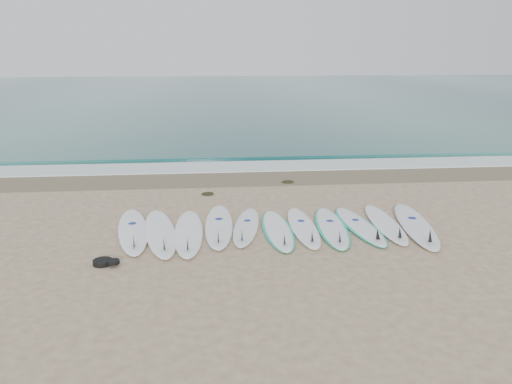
{
  "coord_description": "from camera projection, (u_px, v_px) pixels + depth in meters",
  "views": [
    {
      "loc": [
        -1.26,
        -9.34,
        3.46
      ],
      "look_at": [
        -0.27,
        1.32,
        0.4
      ],
      "focal_mm": 35.0,
      "sensor_mm": 36.0,
      "label": 1
    }
  ],
  "objects": [
    {
      "name": "wave_crest",
      "position": [
        248.0,
        156.0,
        16.69
      ],
      "size": [
        120.0,
        1.0,
        0.1
      ],
      "primitive_type": "cube",
      "color": "#245F5A",
      "rests_on": "ground"
    },
    {
      "name": "surfboard_10",
      "position": [
        416.0,
        225.0,
        10.01
      ],
      "size": [
        1.03,
        2.92,
        0.37
      ],
      "rotation": [
        0.0,
        0.0,
        -0.15
      ],
      "color": "white",
      "rests_on": "ground"
    },
    {
      "name": "foam_band",
      "position": [
        252.0,
        166.0,
        15.27
      ],
      "size": [
        120.0,
        1.4,
        0.04
      ],
      "primitive_type": "cube",
      "color": "silver",
      "rests_on": "ground"
    },
    {
      "name": "surfboard_2",
      "position": [
        189.0,
        233.0,
        9.62
      ],
      "size": [
        0.61,
        2.68,
        0.34
      ],
      "rotation": [
        0.0,
        0.0,
        0.02
      ],
      "color": "white",
      "rests_on": "ground"
    },
    {
      "name": "wet_sand_band",
      "position": [
        256.0,
        178.0,
        13.93
      ],
      "size": [
        120.0,
        1.8,
        0.01
      ],
      "primitive_type": "cube",
      "color": "brown",
      "rests_on": "ground"
    },
    {
      "name": "surfboard_1",
      "position": [
        160.0,
        233.0,
        9.63
      ],
      "size": [
        1.02,
        2.85,
        0.36
      ],
      "rotation": [
        0.0,
        0.0,
        0.16
      ],
      "color": "white",
      "rests_on": "ground"
    },
    {
      "name": "surfboard_7",
      "position": [
        332.0,
        227.0,
        9.96
      ],
      "size": [
        0.79,
        2.53,
        0.32
      ],
      "rotation": [
        0.0,
        0.0,
        -0.08
      ],
      "color": "white",
      "rests_on": "ground"
    },
    {
      "name": "ground",
      "position": [
        275.0,
        229.0,
        10.01
      ],
      "size": [
        120.0,
        120.0,
        0.0
      ],
      "primitive_type": "plane",
      "color": "tan"
    },
    {
      "name": "seaweed_near",
      "position": [
        208.0,
        194.0,
        12.34
      ],
      "size": [
        0.31,
        0.24,
        0.06
      ],
      "primitive_type": "ellipsoid",
      "color": "black",
      "rests_on": "ground"
    },
    {
      "name": "surfboard_0",
      "position": [
        133.0,
        231.0,
        9.73
      ],
      "size": [
        1.01,
        2.79,
        0.35
      ],
      "rotation": [
        0.0,
        0.0,
        0.17
      ],
      "color": "white",
      "rests_on": "ground"
    },
    {
      "name": "surfboard_9",
      "position": [
        386.0,
        224.0,
        10.12
      ],
      "size": [
        0.62,
        2.5,
        0.32
      ],
      "rotation": [
        0.0,
        0.0,
        -0.04
      ],
      "color": "white",
      "rests_on": "ground"
    },
    {
      "name": "surfboard_5",
      "position": [
        278.0,
        230.0,
        9.82
      ],
      "size": [
        0.6,
        2.4,
        0.3
      ],
      "rotation": [
        0.0,
        0.0,
        0.01
      ],
      "color": "white",
      "rests_on": "ground"
    },
    {
      "name": "seaweed_far",
      "position": [
        288.0,
        182.0,
        13.45
      ],
      "size": [
        0.33,
        0.25,
        0.06
      ],
      "primitive_type": "ellipsoid",
      "color": "black",
      "rests_on": "ground"
    },
    {
      "name": "ocean",
      "position": [
        224.0,
        93.0,
        41.12
      ],
      "size": [
        120.0,
        55.0,
        0.03
      ],
      "primitive_type": "cube",
      "color": "#245F5A",
      "rests_on": "ground"
    },
    {
      "name": "leash_coil",
      "position": [
        105.0,
        262.0,
        8.32
      ],
      "size": [
        0.46,
        0.36,
        0.11
      ],
      "color": "black",
      "rests_on": "ground"
    },
    {
      "name": "surfboard_4",
      "position": [
        246.0,
        227.0,
        9.97
      ],
      "size": [
        0.86,
        2.38,
        0.3
      ],
      "rotation": [
        0.0,
        0.0,
        -0.16
      ],
      "color": "white",
      "rests_on": "ground"
    },
    {
      "name": "surfboard_8",
      "position": [
        360.0,
        226.0,
        10.04
      ],
      "size": [
        0.78,
        2.44,
        0.3
      ],
      "rotation": [
        0.0,
        0.0,
        0.09
      ],
      "color": "white",
      "rests_on": "ground"
    },
    {
      "name": "surfboard_3",
      "position": [
        219.0,
        226.0,
        10.0
      ],
      "size": [
        0.63,
        2.69,
        0.34
      ],
      "rotation": [
        0.0,
        0.0,
        -0.03
      ],
      "color": "white",
      "rests_on": "ground"
    },
    {
      "name": "surfboard_6",
      "position": [
        304.0,
        227.0,
        9.93
      ],
      "size": [
        0.51,
        2.45,
        0.31
      ],
      "rotation": [
        0.0,
        0.0,
        -0.0
      ],
      "color": "white",
      "rests_on": "ground"
    }
  ]
}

